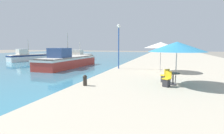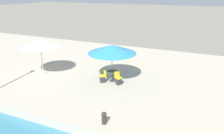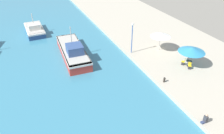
# 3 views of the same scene
# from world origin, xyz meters

# --- Properties ---
(water_basin) EXTENTS (56.00, 90.00, 0.04)m
(water_basin) POSITION_xyz_m (-28.00, 37.00, 0.02)
(water_basin) COLOR teal
(water_basin) RESTS_ON ground_plane
(quay_promenade) EXTENTS (16.00, 90.00, 0.56)m
(quay_promenade) POSITION_xyz_m (8.00, 37.00, 0.28)
(quay_promenade) COLOR #B2A893
(quay_promenade) RESTS_ON ground_plane
(fishing_boat_near) EXTENTS (3.50, 10.58, 4.61)m
(fishing_boat_near) POSITION_xyz_m (-7.38, 24.60, 0.95)
(fishing_boat_near) COLOR red
(fishing_boat_near) RESTS_ON water_basin
(fishing_boat_mid) EXTENTS (4.35, 7.68, 4.01)m
(fishing_boat_mid) POSITION_xyz_m (-19.85, 31.03, 0.84)
(fishing_boat_mid) COLOR white
(fishing_boat_mid) RESTS_ON water_basin
(fishing_boat_far) EXTENTS (3.10, 6.85, 3.62)m
(fishing_boat_far) POSITION_xyz_m (-11.51, 36.06, 0.76)
(fishing_boat_far) COLOR navy
(fishing_boat_far) RESTS_ON water_basin
(cafe_umbrella_pink) EXTENTS (3.43, 3.43, 2.64)m
(cafe_umbrella_pink) POSITION_xyz_m (5.97, 15.25, 2.90)
(cafe_umbrella_pink) COLOR #B7B7B7
(cafe_umbrella_pink) RESTS_ON quay_promenade
(cafe_umbrella_white) EXTENTS (3.00, 3.00, 2.71)m
(cafe_umbrella_white) POSITION_xyz_m (4.87, 20.65, 3.01)
(cafe_umbrella_white) COLOR #B7B7B7
(cafe_umbrella_white) RESTS_ON quay_promenade
(cafe_table) EXTENTS (0.80, 0.80, 0.74)m
(cafe_table) POSITION_xyz_m (5.82, 15.15, 1.10)
(cafe_table) COLOR #333338
(cafe_table) RESTS_ON quay_promenade
(cafe_chair_left) EXTENTS (0.56, 0.57, 0.91)m
(cafe_chair_left) POSITION_xyz_m (5.45, 14.52, 0.89)
(cafe_chair_left) COLOR #2D2D33
(cafe_chair_left) RESTS_ON quay_promenade
(cafe_chair_right) EXTENTS (0.58, 0.59, 0.91)m
(cafe_chair_right) POSITION_xyz_m (5.34, 15.69, 0.89)
(cafe_chair_right) COLOR #2D2D33
(cafe_chair_right) RESTS_ON quay_promenade
(mooring_bollard) EXTENTS (0.26, 0.26, 0.65)m
(mooring_bollard) POSITION_xyz_m (0.74, 13.35, 0.91)
(mooring_bollard) COLOR #2D2823
(mooring_bollard) RESTS_ON quay_promenade
(lamppost) EXTENTS (0.36, 0.36, 4.56)m
(lamppost) POSITION_xyz_m (0.63, 21.54, 3.66)
(lamppost) COLOR #28519E
(lamppost) RESTS_ON quay_promenade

